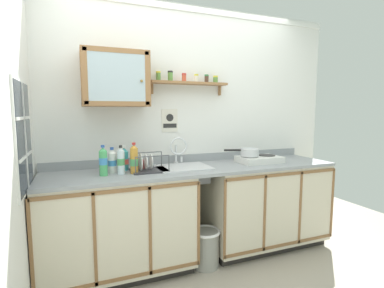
# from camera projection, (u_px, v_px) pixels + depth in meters

# --- Properties ---
(floor) EXTENTS (5.85, 5.85, 0.00)m
(floor) POSITION_uv_depth(u_px,v_px,m) (215.00, 277.00, 2.54)
(floor) COLOR #9E9384
(floor) RESTS_ON ground
(back_wall) EXTENTS (3.45, 0.07, 2.51)m
(back_wall) POSITION_uv_depth(u_px,v_px,m) (186.00, 129.00, 3.04)
(back_wall) COLOR white
(back_wall) RESTS_ON ground
(side_wall_left) EXTENTS (0.05, 3.48, 2.51)m
(side_wall_left) POSITION_uv_depth(u_px,v_px,m) (5.00, 146.00, 1.62)
(side_wall_left) COLOR white
(side_wall_left) RESTS_ON ground
(lower_cabinet_run) EXTENTS (1.30, 0.63, 0.88)m
(lower_cabinet_run) POSITION_uv_depth(u_px,v_px,m) (118.00, 225.00, 2.55)
(lower_cabinet_run) COLOR black
(lower_cabinet_run) RESTS_ON ground
(lower_cabinet_run_right) EXTENTS (1.30, 0.63, 0.88)m
(lower_cabinet_run_right) POSITION_uv_depth(u_px,v_px,m) (264.00, 205.00, 3.11)
(lower_cabinet_run_right) COLOR black
(lower_cabinet_run_right) RESTS_ON ground
(countertop) EXTENTS (2.81, 0.65, 0.03)m
(countertop) POSITION_uv_depth(u_px,v_px,m) (198.00, 169.00, 2.78)
(countertop) COLOR gray
(countertop) RESTS_ON lower_cabinet_run
(backsplash) EXTENTS (2.81, 0.02, 0.08)m
(backsplash) POSITION_uv_depth(u_px,v_px,m) (187.00, 158.00, 3.05)
(backsplash) COLOR gray
(backsplash) RESTS_ON countertop
(sink) EXTENTS (0.50, 0.44, 0.41)m
(sink) POSITION_uv_depth(u_px,v_px,m) (182.00, 170.00, 2.76)
(sink) COLOR silver
(sink) RESTS_ON countertop
(hot_plate_stove) EXTENTS (0.44, 0.29, 0.07)m
(hot_plate_stove) POSITION_uv_depth(u_px,v_px,m) (259.00, 159.00, 3.02)
(hot_plate_stove) COLOR silver
(hot_plate_stove) RESTS_ON countertop
(saucepan) EXTENTS (0.35, 0.20, 0.08)m
(saucepan) POSITION_uv_depth(u_px,v_px,m) (249.00, 152.00, 2.99)
(saucepan) COLOR silver
(saucepan) RESTS_ON hot_plate_stove
(bottle_opaque_white_0) EXTENTS (0.07, 0.07, 0.22)m
(bottle_opaque_white_0) POSITION_uv_depth(u_px,v_px,m) (112.00, 161.00, 2.51)
(bottle_opaque_white_0) COLOR white
(bottle_opaque_white_0) RESTS_ON countertop
(bottle_juice_amber_1) EXTENTS (0.07, 0.07, 0.27)m
(bottle_juice_amber_1) POSITION_uv_depth(u_px,v_px,m) (134.00, 160.00, 2.48)
(bottle_juice_amber_1) COLOR gold
(bottle_juice_amber_1) RESTS_ON countertop
(bottle_soda_green_2) EXTENTS (0.07, 0.07, 0.26)m
(bottle_soda_green_2) POSITION_uv_depth(u_px,v_px,m) (103.00, 161.00, 2.40)
(bottle_soda_green_2) COLOR #4CB266
(bottle_soda_green_2) RESTS_ON countertop
(bottle_detergent_teal_3) EXTENTS (0.08, 0.08, 0.22)m
(bottle_detergent_teal_3) POSITION_uv_depth(u_px,v_px,m) (124.00, 159.00, 2.63)
(bottle_detergent_teal_3) COLOR teal
(bottle_detergent_teal_3) RESTS_ON countertop
(bottle_water_clear_4) EXTENTS (0.06, 0.06, 0.25)m
(bottle_water_clear_4) POSITION_uv_depth(u_px,v_px,m) (121.00, 161.00, 2.46)
(bottle_water_clear_4) COLOR silver
(bottle_water_clear_4) RESTS_ON countertop
(dish_rack) EXTENTS (0.32, 0.26, 0.17)m
(dish_rack) POSITION_uv_depth(u_px,v_px,m) (148.00, 167.00, 2.58)
(dish_rack) COLOR #333338
(dish_rack) RESTS_ON countertop
(mug) EXTENTS (0.08, 0.11, 0.09)m
(mug) POSITION_uv_depth(u_px,v_px,m) (140.00, 165.00, 2.67)
(mug) COLOR #B24C47
(mug) RESTS_ON countertop
(wall_cabinet) EXTENTS (0.58, 0.29, 0.49)m
(wall_cabinet) POSITION_uv_depth(u_px,v_px,m) (115.00, 79.00, 2.57)
(wall_cabinet) COLOR #996B42
(spice_shelf) EXTENTS (0.80, 0.14, 0.22)m
(spice_shelf) POSITION_uv_depth(u_px,v_px,m) (189.00, 82.00, 2.90)
(spice_shelf) COLOR #996B42
(warning_sign) EXTENTS (0.17, 0.01, 0.23)m
(warning_sign) POSITION_uv_depth(u_px,v_px,m) (170.00, 121.00, 2.94)
(warning_sign) COLOR silver
(window) EXTENTS (0.03, 0.59, 0.79)m
(window) POSITION_uv_depth(u_px,v_px,m) (23.00, 137.00, 2.00)
(window) COLOR #262D38
(trash_bin) EXTENTS (0.28, 0.28, 0.35)m
(trash_bin) POSITION_uv_depth(u_px,v_px,m) (205.00, 247.00, 2.70)
(trash_bin) COLOR gray
(trash_bin) RESTS_ON ground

